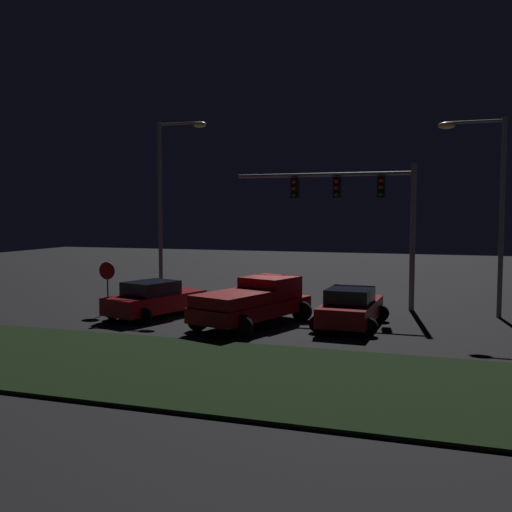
{
  "coord_description": "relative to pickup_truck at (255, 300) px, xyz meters",
  "views": [
    {
      "loc": [
        6.55,
        -23.06,
        4.33
      ],
      "look_at": [
        -1.16,
        0.43,
        2.49
      ],
      "focal_mm": 40.55,
      "sensor_mm": 36.0,
      "label": 1
    }
  ],
  "objects": [
    {
      "name": "car_sedan_far",
      "position": [
        -4.56,
        0.43,
        -0.26
      ],
      "size": [
        3.33,
        4.74,
        1.51
      ],
      "rotation": [
        0.0,
        0.0,
        1.25
      ],
      "color": "maroon",
      "rests_on": "ground_plane"
    },
    {
      "name": "ground_plane",
      "position": [
        0.38,
        2.09,
        -1.0
      ],
      "size": [
        80.0,
        80.0,
        0.0
      ],
      "primitive_type": "plane",
      "color": "black"
    },
    {
      "name": "car_sedan",
      "position": [
        3.58,
        0.83,
        -0.26
      ],
      "size": [
        2.59,
        4.46,
        1.51
      ],
      "rotation": [
        0.0,
        0.0,
        1.53
      ],
      "color": "maroon",
      "rests_on": "ground_plane"
    },
    {
      "name": "stop_sign",
      "position": [
        -6.92,
        0.59,
        0.56
      ],
      "size": [
        0.76,
        0.08,
        2.23
      ],
      "color": "slate",
      "rests_on": "ground_plane"
    },
    {
      "name": "street_lamp_right",
      "position": [
        8.59,
        4.79,
        4.19
      ],
      "size": [
        2.7,
        0.44,
        8.24
      ],
      "color": "slate",
      "rests_on": "ground_plane"
    },
    {
      "name": "grass_median",
      "position": [
        0.38,
        -6.7,
        -0.95
      ],
      "size": [
        21.62,
        6.58,
        0.1
      ],
      "primitive_type": "cube",
      "color": "black",
      "rests_on": "ground_plane"
    },
    {
      "name": "street_lamp_left",
      "position": [
        -6.45,
        5.6,
        4.57
      ],
      "size": [
        2.69,
        0.44,
        8.94
      ],
      "color": "slate",
      "rests_on": "ground_plane"
    },
    {
      "name": "pickup_truck",
      "position": [
        0.0,
        0.0,
        0.0
      ],
      "size": [
        3.99,
        5.76,
        1.8
      ],
      "rotation": [
        0.0,
        0.0,
        1.25
      ],
      "color": "maroon",
      "rests_on": "ground_plane"
    },
    {
      "name": "traffic_signal_gantry",
      "position": [
        3.11,
        5.53,
        3.9
      ],
      "size": [
        8.32,
        0.56,
        6.5
      ],
      "color": "slate",
      "rests_on": "ground_plane"
    }
  ]
}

